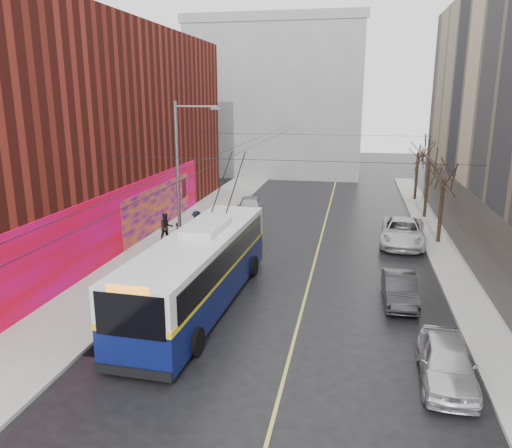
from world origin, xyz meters
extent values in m
plane|color=black|center=(0.00, 0.00, 0.00)|extent=(140.00, 140.00, 0.00)
cube|color=gray|center=(-8.00, 12.00, 0.07)|extent=(4.00, 60.00, 0.15)
cube|color=gray|center=(9.00, 12.00, 0.07)|extent=(2.00, 60.00, 0.15)
cube|color=#BFB74C|center=(1.50, 14.00, 0.00)|extent=(0.12, 50.00, 0.01)
cube|color=#571911|center=(-16.00, 14.00, 7.00)|extent=(12.00, 36.00, 14.00)
cube|color=#E30573|center=(-9.96, 10.00, 2.00)|extent=(0.08, 28.00, 4.00)
cube|color=#4A048A|center=(-9.92, 16.00, 1.60)|extent=(0.06, 12.00, 3.20)
cube|color=#4C4742|center=(9.97, 14.00, 2.00)|extent=(0.06, 36.00, 4.00)
cube|color=gray|center=(-6.00, 45.00, 9.00)|extent=(20.00, 12.00, 18.00)
cube|color=gray|center=(-6.00, 39.10, 17.50)|extent=(20.50, 0.40, 1.00)
cylinder|color=slate|center=(-6.30, 10.00, 4.50)|extent=(0.20, 0.20, 9.00)
cube|color=#5C0D1B|center=(-5.95, 10.00, 4.20)|extent=(0.04, 0.60, 1.10)
cylinder|color=slate|center=(-5.10, 10.00, 8.70)|extent=(2.40, 0.10, 0.10)
cube|color=slate|center=(-4.00, 10.00, 8.60)|extent=(0.50, 0.22, 0.12)
cylinder|color=black|center=(-3.80, 15.00, 6.20)|extent=(0.02, 60.00, 0.02)
cylinder|color=black|center=(-2.80, 15.00, 6.20)|extent=(0.02, 60.00, 0.02)
cylinder|color=black|center=(0.00, 6.00, 6.40)|extent=(18.00, 0.02, 0.02)
cylinder|color=black|center=(0.00, 22.00, 6.40)|extent=(18.00, 0.02, 0.02)
cylinder|color=black|center=(9.00, 16.00, 2.10)|extent=(0.24, 0.24, 4.20)
cylinder|color=black|center=(9.00, 23.00, 2.24)|extent=(0.24, 0.24, 4.48)
cylinder|color=black|center=(9.00, 30.00, 2.18)|extent=(0.24, 0.24, 4.37)
cube|color=black|center=(-5.31, 0.14, 0.00)|extent=(1.97, 3.53, 0.01)
ellipsoid|color=slate|center=(-3.11, 10.12, 8.17)|extent=(0.44, 0.20, 0.12)
ellipsoid|color=slate|center=(-2.11, 11.41, 7.37)|extent=(0.44, 0.20, 0.12)
ellipsoid|color=slate|center=(-3.84, 9.86, 7.33)|extent=(0.44, 0.20, 0.12)
cube|color=#091145|center=(-3.11, 3.64, 1.03)|extent=(3.34, 13.06, 1.62)
cube|color=silver|center=(-3.11, 3.64, 2.54)|extent=(3.34, 13.06, 1.40)
cube|color=yellow|center=(-3.11, 3.64, 1.84)|extent=(3.39, 13.11, 0.24)
cube|color=black|center=(-3.38, -2.84, 2.38)|extent=(2.48, 0.15, 1.51)
cube|color=black|center=(-2.84, 10.12, 2.38)|extent=(2.48, 0.15, 1.30)
cube|color=black|center=(-4.53, 3.70, 2.43)|extent=(0.54, 11.87, 1.08)
cube|color=black|center=(-1.68, 3.58, 2.43)|extent=(0.54, 11.87, 1.08)
cube|color=silver|center=(-3.06, 4.72, 3.40)|extent=(1.64, 3.30, 0.32)
cube|color=black|center=(-3.38, -2.89, 0.38)|extent=(2.81, 0.25, 0.32)
cylinder|color=black|center=(-4.69, -0.62, 0.54)|extent=(0.37, 1.09, 1.08)
cylinder|color=black|center=(-1.88, -0.73, 0.54)|extent=(0.37, 1.09, 1.08)
cylinder|color=black|center=(-4.33, 8.01, 0.54)|extent=(0.37, 1.09, 1.08)
cylinder|color=black|center=(-1.52, 7.89, 0.54)|extent=(0.37, 1.09, 1.08)
cylinder|color=black|center=(-3.28, 8.51, 4.97)|extent=(0.22, 3.75, 2.65)
cylinder|color=black|center=(-2.53, 8.48, 4.97)|extent=(0.22, 3.75, 2.65)
imported|color=silver|center=(6.80, -0.80, 0.73)|extent=(1.89, 4.35, 1.46)
imported|color=#292A2C|center=(5.80, 5.72, 0.67)|extent=(1.50, 4.07, 1.33)
imported|color=silver|center=(6.71, 15.45, 0.81)|extent=(3.14, 6.03, 1.62)
imported|color=#A5A5AA|center=(-4.47, 20.93, 0.80)|extent=(2.56, 4.95, 1.61)
imported|color=black|center=(-6.91, 11.46, 0.95)|extent=(0.48, 0.64, 1.60)
imported|color=black|center=(-8.12, 12.48, 1.10)|extent=(1.17, 1.14, 1.90)
imported|color=black|center=(-6.50, 13.78, 1.07)|extent=(1.35, 1.27, 1.84)
camera|label=1|loc=(3.51, -16.55, 9.24)|focal=35.00mm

